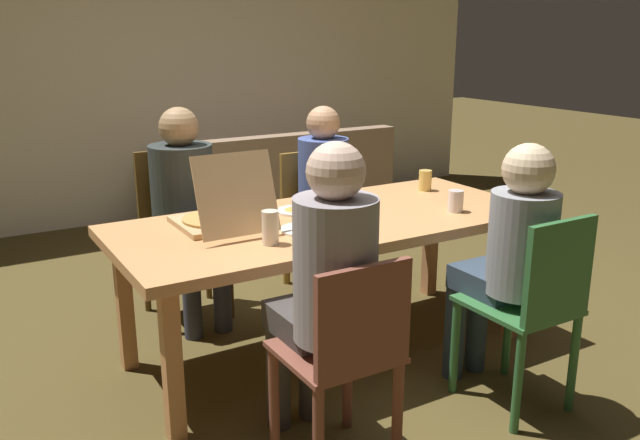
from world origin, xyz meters
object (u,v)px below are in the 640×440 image
at_px(person_2, 327,280).
at_px(plate_0, 305,229).
at_px(drinking_glass_0, 270,228).
at_px(couch, 273,188).
at_px(person_3, 510,251).
at_px(pizza_box_0, 220,217).
at_px(person_1, 328,185).
at_px(chair_2, 346,357).
at_px(drinking_glass_2, 343,195).
at_px(dining_table, 330,231).
at_px(plate_1, 297,210).
at_px(drinking_glass_3, 456,201).
at_px(drinking_glass_1, 425,180).
at_px(chair_0, 179,222).
at_px(chair_3, 533,304).
at_px(person_0, 186,197).
at_px(chair_1, 318,215).

relative_size(person_2, plate_0, 5.37).
bearing_deg(drinking_glass_0, couch, 63.25).
distance_m(person_3, pizza_box_0, 1.33).
xyz_separation_m(person_1, chair_2, (-0.92, -1.63, -0.21)).
height_order(plate_0, drinking_glass_2, drinking_glass_2).
bearing_deg(dining_table, couch, 69.67).
height_order(person_1, person_2, person_2).
height_order(dining_table, person_1, person_1).
bearing_deg(plate_0, person_3, -44.34).
height_order(person_3, plate_1, person_3).
relative_size(chair_2, plate_0, 3.68).
height_order(drinking_glass_3, couch, drinking_glass_3).
bearing_deg(pizza_box_0, drinking_glass_1, 4.32).
distance_m(chair_0, pizza_box_0, 0.82).
relative_size(dining_table, chair_0, 2.23).
xyz_separation_m(dining_table, plate_1, (-0.09, 0.18, 0.08)).
height_order(person_1, plate_1, person_1).
xyz_separation_m(dining_table, drinking_glass_0, (-0.44, -0.23, 0.14)).
distance_m(dining_table, chair_3, 1.04).
distance_m(drinking_glass_1, drinking_glass_2, 0.61).
xyz_separation_m(chair_2, drinking_glass_2, (0.65, 1.05, 0.30)).
xyz_separation_m(person_3, couch, (0.47, 3.24, -0.42)).
relative_size(chair_2, drinking_glass_1, 7.27).
xyz_separation_m(chair_0, drinking_glass_3, (1.09, -1.14, 0.23)).
relative_size(person_0, couch, 0.59).
bearing_deg(person_3, drinking_glass_0, 148.33).
bearing_deg(chair_2, person_2, 90.00).
relative_size(chair_0, person_0, 0.79).
height_order(drinking_glass_1, couch, drinking_glass_1).
distance_m(drinking_glass_1, couch, 2.31).
distance_m(plate_1, drinking_glass_0, 0.55).
relative_size(person_1, plate_0, 5.02).
distance_m(dining_table, person_1, 0.87).
bearing_deg(dining_table, chair_3, -64.51).
height_order(dining_table, drinking_glass_1, drinking_glass_1).
height_order(chair_1, drinking_glass_1, chair_1).
distance_m(chair_0, drinking_glass_1, 1.45).
distance_m(plate_0, plate_1, 0.34).
relative_size(person_0, plate_0, 5.20).
relative_size(person_1, person_3, 1.00).
bearing_deg(chair_0, drinking_glass_3, -46.28).
bearing_deg(plate_0, drinking_glass_0, -156.84).
distance_m(person_1, chair_3, 1.68).
height_order(plate_0, couch, couch).
xyz_separation_m(pizza_box_0, plate_1, (0.44, 0.06, -0.04)).
distance_m(person_0, drinking_glass_3, 1.47).
height_order(drinking_glass_1, drinking_glass_3, drinking_glass_1).
height_order(person_2, plate_1, person_2).
bearing_deg(dining_table, plate_1, 115.97).
distance_m(person_3, drinking_glass_1, 1.06).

